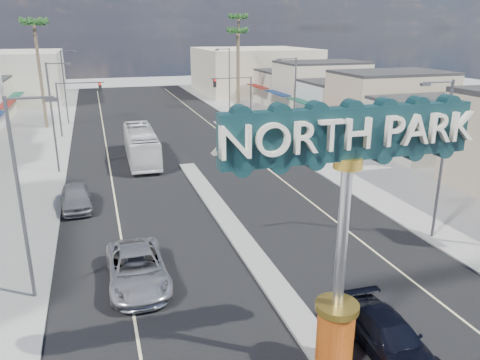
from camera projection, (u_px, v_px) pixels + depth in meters
ground at (184, 163)px, 42.11m from camera, size 160.00×160.00×0.00m
road at (184, 163)px, 42.10m from camera, size 20.00×120.00×0.01m
median_island at (236, 232)px, 27.55m from camera, size 1.30×30.00×0.16m
sidewalk_left at (15, 176)px, 38.13m from camera, size 8.00×120.00×0.12m
sidewalk_right at (325, 150)px, 46.05m from camera, size 8.00×120.00×0.12m
storefront_row_right at (350, 98)px, 59.77m from camera, size 12.00×42.00×6.00m
backdrop_far_right at (254, 70)px, 87.96m from camera, size 20.00×20.00×8.00m
gateway_sign at (344, 213)px, 14.83m from camera, size 8.20×1.50×9.15m
traffic_signal_left at (75, 98)px, 50.90m from camera, size 5.09×0.45×6.00m
traffic_signal_right at (237, 92)px, 56.09m from camera, size 5.09×0.45×6.00m
streetlight_l_near at (23, 191)px, 19.43m from camera, size 2.03×0.22×9.00m
streetlight_l_mid at (54, 113)px, 37.59m from camera, size 2.03×0.22×9.00m
streetlight_l_far at (66, 83)px, 57.57m from camera, size 2.03×0.22×9.00m
streetlight_r_near at (441, 153)px, 25.33m from camera, size 2.03×0.22×9.00m
streetlight_r_mid at (293, 101)px, 43.49m from camera, size 2.03×0.22×9.00m
streetlight_r_far at (228, 78)px, 63.47m from camera, size 2.03×0.22×9.00m
palm_left_far at (34, 29)px, 53.04m from camera, size 2.60×2.60×13.10m
palm_right_mid at (238, 35)px, 66.12m from camera, size 2.60×2.60×12.10m
palm_right_far at (239, 22)px, 71.58m from camera, size 2.60×2.60×14.10m
suv_left at (137, 268)px, 21.88m from camera, size 2.75×5.87×1.62m
suv_right at (389, 337)px, 17.17m from camera, size 2.17×4.95×1.41m
car_parked_left at (76, 197)px, 31.16m from camera, size 2.16×4.84×1.62m
car_parked_right at (253, 140)px, 47.25m from camera, size 2.00×4.83×1.56m
city_bus at (141, 145)px, 42.27m from camera, size 2.69×10.73×2.98m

